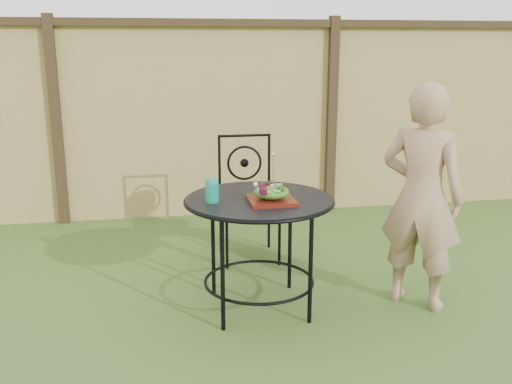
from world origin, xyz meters
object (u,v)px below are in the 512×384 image
(patio_chair, at_px, (248,194))
(patio_table, at_px, (259,220))
(salad_plate, at_px, (271,200))
(diner, at_px, (422,197))

(patio_chair, bearing_deg, patio_table, -95.07)
(patio_table, bearing_deg, salad_plate, -63.86)
(patio_chair, xyz_separation_m, diner, (0.92, -1.06, 0.21))
(patio_table, relative_size, patio_chair, 0.97)
(salad_plate, bearing_deg, patio_table, 116.14)
(salad_plate, bearing_deg, diner, -0.45)
(patio_table, distance_m, diner, 1.02)
(patio_table, height_order, patio_chair, patio_chair)
(patio_table, relative_size, salad_plate, 3.42)
(diner, bearing_deg, salad_plate, 42.25)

